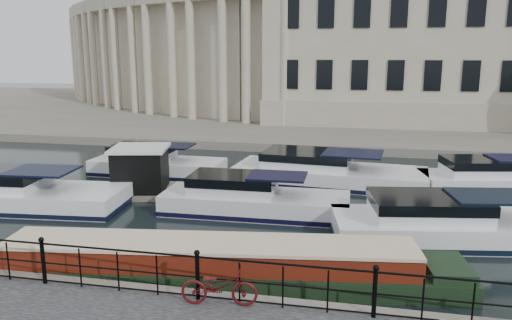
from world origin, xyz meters
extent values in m
plane|color=black|center=(0.00, 0.00, 0.00)|extent=(160.00, 160.00, 0.00)
cube|color=#6B665B|center=(0.00, 39.00, 0.28)|extent=(120.00, 42.00, 0.55)
cylinder|color=black|center=(-4.00, -2.25, 1.10)|extent=(0.10, 0.10, 1.10)
sphere|color=black|center=(-4.00, -2.25, 1.70)|extent=(0.14, 0.14, 0.14)
cylinder|color=black|center=(0.00, -2.25, 1.10)|extent=(0.10, 0.10, 1.10)
sphere|color=black|center=(0.00, -2.25, 1.70)|extent=(0.14, 0.14, 0.14)
cylinder|color=black|center=(4.00, -2.25, 1.10)|extent=(0.10, 0.10, 1.10)
sphere|color=black|center=(4.00, -2.25, 1.70)|extent=(0.14, 0.14, 0.14)
cylinder|color=black|center=(0.00, -2.25, 1.60)|extent=(24.00, 0.05, 0.05)
cylinder|color=black|center=(0.00, -2.25, 1.10)|extent=(24.00, 0.04, 0.04)
cylinder|color=black|center=(0.00, -2.25, 0.63)|extent=(24.00, 0.04, 0.04)
cube|color=#ADA38C|center=(6.00, 33.00, 7.55)|extent=(20.00, 14.00, 14.00)
cube|color=#9E937F|center=(6.00, 33.00, 1.55)|extent=(20.30, 14.30, 2.00)
cube|color=#ADA38C|center=(-3.33, 29.02, 6.05)|extent=(5.73, 4.06, 11.00)
cylinder|color=#ADA38C|center=(-2.28, 26.16, 5.45)|extent=(0.70, 0.70, 9.80)
cylinder|color=#ADA38C|center=(-5.49, 26.87, 5.45)|extent=(0.70, 0.70, 9.80)
cube|color=#ADA38C|center=(-8.29, 30.44, 6.05)|extent=(5.90, 4.56, 11.00)
cylinder|color=#ADA38C|center=(-7.59, 27.47, 5.45)|extent=(0.70, 0.70, 9.80)
cylinder|color=#ADA38C|center=(-10.69, 28.56, 5.45)|extent=(0.70, 0.70, 9.80)
cube|color=#ADA38C|center=(-13.04, 32.44, 6.05)|extent=(5.99, 4.99, 11.00)
cylinder|color=#ADA38C|center=(-12.70, 29.41, 5.45)|extent=(0.70, 0.70, 9.80)
cylinder|color=#ADA38C|center=(-15.65, 30.87, 5.45)|extent=(0.70, 0.70, 9.80)
cube|color=#ADA38C|center=(-17.52, 35.00, 6.05)|extent=(5.99, 5.36, 11.00)
cube|color=#9E937F|center=(-18.61, 33.33, 10.95)|extent=(5.40, 4.29, 1.20)
cylinder|color=#ADA38C|center=(-17.55, 31.95, 5.45)|extent=(0.70, 0.70, 9.80)
cylinder|color=#ADA38C|center=(-20.30, 33.75, 5.45)|extent=(0.70, 0.70, 9.80)
cube|color=#ADA38C|center=(-21.66, 38.07, 6.05)|extent=(5.91, 5.64, 11.00)
cube|color=#9E937F|center=(-22.94, 36.54, 10.95)|extent=(5.16, 4.70, 1.20)
cylinder|color=#ADA38C|center=(-22.05, 35.05, 5.45)|extent=(0.70, 0.70, 9.80)
cylinder|color=#ADA38C|center=(-24.57, 37.16, 5.45)|extent=(0.70, 0.70, 9.80)
cube|color=#ADA38C|center=(-25.40, 41.62, 6.05)|extent=(5.74, 5.85, 11.00)
cube|color=#9E937F|center=(-26.86, 40.25, 10.95)|extent=(4.86, 5.04, 1.20)
cylinder|color=#ADA38C|center=(-26.15, 38.67, 5.45)|extent=(0.70, 0.70, 9.80)
cylinder|color=#ADA38C|center=(-28.40, 41.06, 5.45)|extent=(0.70, 0.70, 9.80)
cube|color=#ADA38C|center=(-28.69, 45.59, 6.05)|extent=(5.49, 5.97, 11.00)
cube|color=#9E937F|center=(-30.30, 44.41, 10.95)|extent=(4.48, 5.30, 1.20)
cylinder|color=#ADA38C|center=(-29.79, 42.75, 5.45)|extent=(0.70, 0.70, 9.80)
cylinder|color=#ADA38C|center=(-31.73, 45.40, 5.45)|extent=(0.70, 0.70, 9.80)
cube|color=#ADA38C|center=(-31.48, 49.93, 6.05)|extent=(5.16, 6.00, 11.00)
cube|color=#9E937F|center=(-33.23, 48.95, 10.95)|extent=(4.04, 5.49, 1.20)
cylinder|color=#ADA38C|center=(-32.92, 47.24, 5.45)|extent=(0.70, 0.70, 9.80)
cylinder|color=#ADA38C|center=(-34.53, 50.10, 5.45)|extent=(0.70, 0.70, 9.80)
cube|color=#ADA38C|center=(-33.74, 54.56, 6.05)|extent=(4.76, 5.95, 11.00)
cube|color=#9E937F|center=(-35.58, 53.80, 10.95)|extent=(3.54, 5.60, 1.20)
cylinder|color=#ADA38C|center=(-35.48, 52.07, 5.45)|extent=(0.70, 0.70, 9.80)
cylinder|color=#ADA38C|center=(-36.74, 55.10, 5.45)|extent=(0.70, 0.70, 9.80)
imported|color=#4C0D10|center=(0.57, -2.41, 1.01)|extent=(1.82, 0.83, 0.92)
cube|color=black|center=(-0.33, -0.30, 0.10)|extent=(14.06, 3.72, 0.84)
cube|color=#5D1A0D|center=(-0.33, -0.30, 0.75)|extent=(11.26, 3.06, 0.65)
cube|color=beige|center=(-0.33, -0.30, 1.15)|extent=(11.27, 3.12, 0.09)
cube|color=#6B665B|center=(-5.93, 7.64, 0.05)|extent=(3.78, 3.37, 0.27)
cube|color=black|center=(-5.93, 7.64, 1.10)|extent=(2.60, 2.60, 1.96)
cube|color=white|center=(-5.93, 7.64, 2.05)|extent=(2.86, 2.86, 0.13)
cube|color=white|center=(-9.88, 4.74, 0.20)|extent=(8.63, 3.62, 1.20)
cube|color=black|center=(-9.88, 4.74, 0.12)|extent=(8.72, 3.66, 0.18)
cube|color=black|center=(-8.88, 4.83, 1.55)|extent=(2.69, 2.24, 0.08)
cube|color=silver|center=(-0.34, 5.88, 0.20)|extent=(7.32, 2.50, 1.20)
cube|color=black|center=(-0.34, 5.88, 0.12)|extent=(7.39, 2.52, 0.18)
cube|color=silver|center=(-1.22, 5.87, 1.05)|extent=(3.31, 2.01, 0.90)
cube|color=black|center=(0.53, 5.90, 1.55)|extent=(2.21, 1.71, 0.08)
cube|color=white|center=(6.84, 4.43, 0.20)|extent=(8.43, 4.04, 1.20)
cube|color=black|center=(6.84, 4.43, 0.12)|extent=(8.52, 4.08, 0.18)
cube|color=white|center=(5.88, 4.27, 1.05)|extent=(3.96, 2.83, 0.90)
cube|color=black|center=(7.80, 4.58, 1.55)|extent=(2.71, 2.30, 0.08)
cube|color=white|center=(-6.57, 11.08, 0.20)|extent=(6.81, 2.55, 1.20)
cube|color=black|center=(-6.57, 11.08, 0.12)|extent=(6.88, 2.58, 0.18)
cube|color=white|center=(-7.39, 11.10, 1.05)|extent=(3.08, 2.05, 0.90)
cube|color=black|center=(-5.76, 11.07, 1.55)|extent=(2.06, 1.74, 0.08)
cube|color=white|center=(2.22, 11.06, 0.20)|extent=(9.30, 4.08, 1.20)
cube|color=black|center=(2.22, 11.06, 0.12)|extent=(9.40, 4.12, 0.18)
cube|color=white|center=(1.14, 11.16, 1.05)|extent=(4.30, 3.03, 0.90)
cube|color=black|center=(3.30, 10.96, 1.55)|extent=(2.91, 2.51, 0.08)
cube|color=white|center=(9.58, 11.15, 0.20)|extent=(6.66, 3.64, 1.20)
cube|color=black|center=(9.58, 11.15, 0.12)|extent=(6.72, 3.67, 0.18)
cube|color=white|center=(8.84, 11.01, 1.05)|extent=(3.17, 2.54, 0.90)
cube|color=black|center=(10.32, 11.30, 1.55)|extent=(2.19, 2.06, 0.08)
camera|label=1|loc=(3.51, -12.46, 6.19)|focal=35.00mm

